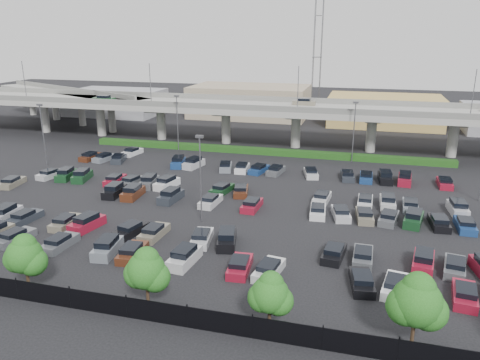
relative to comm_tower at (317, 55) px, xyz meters
name	(u,v)px	position (x,y,z in m)	size (l,w,h in m)	color
ground	(222,199)	(-4.00, -74.00, -15.61)	(280.00, 280.00, 0.00)	black
overpass	(270,110)	(-4.18, -41.99, -8.64)	(150.00, 13.00, 15.80)	gray
on_ramp	(68,95)	(-56.10, -30.95, -8.76)	(50.93, 30.13, 8.80)	gray
hedge	(262,151)	(-4.00, -49.00, -15.06)	(66.00, 1.60, 1.10)	#163E12
fence	(115,305)	(-4.05, -102.00, -14.71)	(70.00, 0.10, 2.00)	black
tree_row	(130,268)	(-3.30, -100.53, -12.09)	(65.07, 3.66, 5.94)	#332316
parked_cars	(215,203)	(-3.81, -77.53, -15.00)	(63.13, 41.63, 1.67)	black
light_poles	(197,148)	(-8.12, -72.00, -9.37)	(66.90, 48.38, 10.30)	#505056
distant_buildings	(344,107)	(8.38, -12.19, -11.87)	(138.00, 24.00, 9.00)	gray
comm_tower	(317,55)	(0.00, 0.00, 0.00)	(2.40, 2.40, 30.00)	#505056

